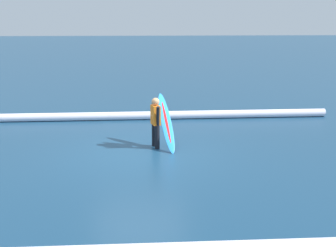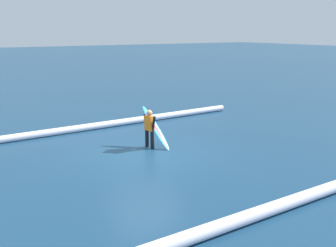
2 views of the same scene
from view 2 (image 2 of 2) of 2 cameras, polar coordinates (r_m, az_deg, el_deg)
The scene contains 5 objects.
ground_plane at distance 12.88m, azimuth -3.73°, elevation -4.69°, with size 180.79×180.79×0.00m, color navy.
surfer at distance 13.26m, azimuth -2.92°, elevation -0.52°, with size 0.28×0.63×1.42m.
surfboard at distance 13.50m, azimuth -1.95°, elevation -0.64°, with size 0.55×1.51×1.44m.
wave_crest_foreground at distance 15.59m, azimuth -19.31°, elevation -1.53°, with size 0.29×0.29×19.11m, color white.
wave_crest_midground at distance 10.56m, azimuth 23.62°, elevation -9.43°, with size 0.31×0.31×15.39m, color white.
Camera 2 is at (5.79, 10.71, 4.21)m, focal length 38.90 mm.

